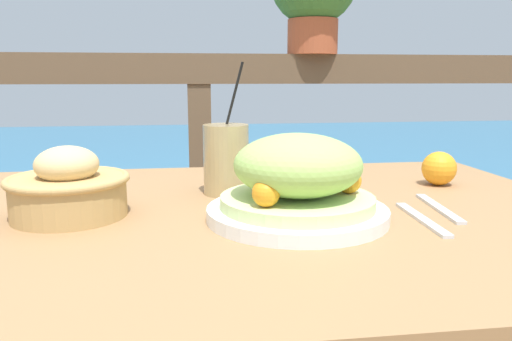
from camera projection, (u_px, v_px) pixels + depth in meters
name	position (u px, v px, depth m)	size (l,w,h in m)	color
patio_table	(215.00, 268.00, 0.83)	(1.30, 0.83, 0.77)	#997047
railing_fence	(200.00, 140.00, 1.57)	(2.80, 0.08, 1.06)	brown
sea_backdrop	(193.00, 173.00, 4.11)	(12.00, 4.00, 0.42)	teal
salad_plate	(297.00, 183.00, 0.76)	(0.28, 0.28, 0.13)	white
drink_glass	(226.00, 159.00, 0.93)	(0.09, 0.09, 0.25)	tan
bread_basket	(69.00, 188.00, 0.78)	(0.19, 0.19, 0.11)	tan
fork	(422.00, 219.00, 0.77)	(0.03, 0.18, 0.00)	silver
knife	(439.00, 208.00, 0.83)	(0.04, 0.18, 0.00)	silver
orange_near_basket	(439.00, 168.00, 1.01)	(0.07, 0.07, 0.07)	orange
orange_near_glass	(61.00, 178.00, 0.93)	(0.07, 0.07, 0.07)	orange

